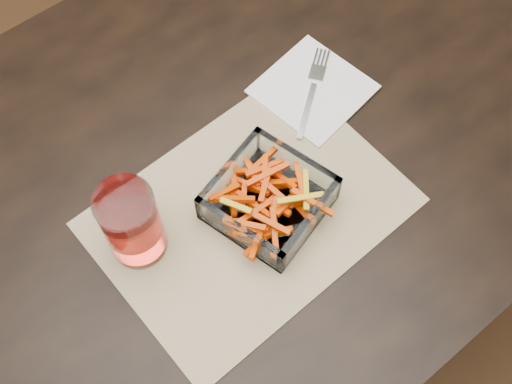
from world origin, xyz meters
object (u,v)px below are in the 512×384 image
dining_table (225,184)px  glass_bowl (269,200)px  fork (313,89)px  tumbler (132,225)px

dining_table → glass_bowl: bearing=-89.4°
fork → dining_table: bearing=-124.3°
dining_table → tumbler: bearing=-167.2°
glass_bowl → tumbler: 0.21m
fork → tumbler: bearing=-119.1°
dining_table → fork: bearing=2.1°
tumbler → fork: 0.39m
glass_bowl → fork: glass_bowl is taller
dining_table → glass_bowl: glass_bowl is taller
tumbler → fork: tumbler is taller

